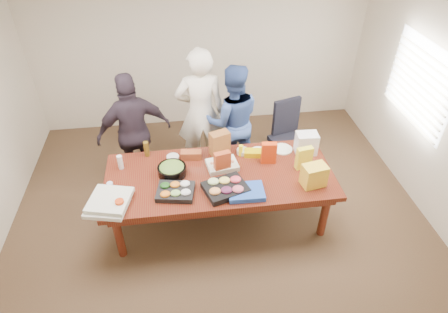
{
  "coord_description": "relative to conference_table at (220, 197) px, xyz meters",
  "views": [
    {
      "loc": [
        -0.43,
        -3.58,
        3.82
      ],
      "look_at": [
        0.07,
        0.1,
        0.95
      ],
      "focal_mm": 30.83,
      "sensor_mm": 36.0,
      "label": 1
    }
  ],
  "objects": [
    {
      "name": "floor",
      "position": [
        0.0,
        0.0,
        -0.39
      ],
      "size": [
        5.5,
        5.0,
        0.02
      ],
      "primitive_type": "cube",
      "color": "#47301E",
      "rests_on": "ground"
    },
    {
      "name": "ceiling",
      "position": [
        0.0,
        0.0,
        2.33
      ],
      "size": [
        5.5,
        5.0,
        0.02
      ],
      "primitive_type": "cube",
      "color": "white",
      "rests_on": "wall_back"
    },
    {
      "name": "wall_back",
      "position": [
        0.0,
        2.5,
        0.98
      ],
      "size": [
        5.5,
        0.04,
        2.7
      ],
      "primitive_type": "cube",
      "color": "beige",
      "rests_on": "floor"
    },
    {
      "name": "wall_right",
      "position": [
        2.75,
        0.0,
        0.98
      ],
      "size": [
        0.04,
        5.0,
        2.7
      ],
      "primitive_type": "cube",
      "color": "beige",
      "rests_on": "floor"
    },
    {
      "name": "window_panel",
      "position": [
        2.72,
        0.6,
        1.12
      ],
      "size": [
        0.03,
        1.4,
        1.1
      ],
      "primitive_type": "cube",
      "color": "white",
      "rests_on": "wall_right"
    },
    {
      "name": "window_blinds",
      "position": [
        2.68,
        0.6,
        1.12
      ],
      "size": [
        0.04,
        1.36,
        1.0
      ],
      "primitive_type": "cube",
      "color": "beige",
      "rests_on": "wall_right"
    },
    {
      "name": "conference_table",
      "position": [
        0.0,
        0.0,
        0.0
      ],
      "size": [
        2.8,
        1.2,
        0.75
      ],
      "primitive_type": "cube",
      "color": "#4C1C0F",
      "rests_on": "floor"
    },
    {
      "name": "office_chair",
      "position": [
        1.15,
        0.95,
        0.14
      ],
      "size": [
        0.66,
        0.66,
        1.03
      ],
      "primitive_type": "cube",
      "rotation": [
        0.0,
        0.0,
        0.3
      ],
      "color": "black",
      "rests_on": "floor"
    },
    {
      "name": "person_center",
      "position": [
        -0.13,
        1.13,
        0.59
      ],
      "size": [
        0.71,
        0.47,
        1.94
      ],
      "primitive_type": "imported",
      "rotation": [
        0.0,
        0.0,
        3.15
      ],
      "color": "white",
      "rests_on": "floor"
    },
    {
      "name": "person_right",
      "position": [
        0.31,
        1.04,
        0.48
      ],
      "size": [
        0.84,
        0.66,
        1.71
      ],
      "primitive_type": "imported",
      "rotation": [
        0.0,
        0.0,
        3.12
      ],
      "color": "#355190",
      "rests_on": "floor"
    },
    {
      "name": "person_left",
      "position": [
        -1.06,
        0.9,
        0.49
      ],
      "size": [
        1.1,
        0.69,
        1.74
      ],
      "primitive_type": "imported",
      "rotation": [
        0.0,
        0.0,
        3.43
      ],
      "color": "#2B212A",
      "rests_on": "floor"
    },
    {
      "name": "veggie_tray",
      "position": [
        -0.55,
        -0.27,
        0.41
      ],
      "size": [
        0.48,
        0.4,
        0.06
      ],
      "primitive_type": "cube",
      "rotation": [
        0.0,
        0.0,
        -0.18
      ],
      "color": "black",
      "rests_on": "conference_table"
    },
    {
      "name": "fruit_tray",
      "position": [
        0.03,
        -0.29,
        0.41
      ],
      "size": [
        0.57,
        0.51,
        0.07
      ],
      "primitive_type": "cube",
      "rotation": [
        0.0,
        0.0,
        0.31
      ],
      "color": "black",
      "rests_on": "conference_table"
    },
    {
      "name": "sheet_cake",
      "position": [
        0.05,
        0.14,
        0.41
      ],
      "size": [
        0.41,
        0.33,
        0.07
      ],
      "primitive_type": "cube",
      "rotation": [
        0.0,
        0.0,
        0.15
      ],
      "color": "silver",
      "rests_on": "conference_table"
    },
    {
      "name": "salad_bowl",
      "position": [
        -0.58,
        0.09,
        0.43
      ],
      "size": [
        0.38,
        0.38,
        0.11
      ],
      "primitive_type": "cylinder",
      "rotation": [
        0.0,
        0.0,
        -0.08
      ],
      "color": "black",
      "rests_on": "conference_table"
    },
    {
      "name": "chip_bag_blue",
      "position": [
        0.26,
        -0.38,
        0.41
      ],
      "size": [
        0.42,
        0.32,
        0.06
      ],
      "primitive_type": "cube",
      "rotation": [
        0.0,
        0.0,
        -0.03
      ],
      "color": "#214CB0",
      "rests_on": "conference_table"
    },
    {
      "name": "chip_bag_red",
      "position": [
        0.04,
        0.05,
        0.52
      ],
      "size": [
        0.22,
        0.13,
        0.29
      ],
      "primitive_type": "cube",
      "rotation": [
        0.0,
        0.0,
        0.23
      ],
      "color": "#AB411E",
      "rests_on": "conference_table"
    },
    {
      "name": "chip_bag_yellow",
      "position": [
        1.05,
        0.0,
        0.53
      ],
      "size": [
        0.21,
        0.11,
        0.3
      ],
      "primitive_type": "cube",
      "rotation": [
        0.0,
        0.0,
        0.16
      ],
      "color": "yellow",
      "rests_on": "conference_table"
    },
    {
      "name": "chip_bag_orange",
      "position": [
        0.65,
        0.17,
        0.52
      ],
      "size": [
        0.2,
        0.1,
        0.29
      ],
      "primitive_type": "cube",
      "rotation": [
        0.0,
        0.0,
        -0.11
      ],
      "color": "red",
      "rests_on": "conference_table"
    },
    {
      "name": "mayo_jar",
      "position": [
        0.16,
        0.48,
        0.44
      ],
      "size": [
        0.09,
        0.09,
        0.13
      ],
      "primitive_type": "cylinder",
      "rotation": [
        0.0,
        0.0,
        0.15
      ],
      "color": "silver",
      "rests_on": "conference_table"
    },
    {
      "name": "mustard_bottle",
      "position": [
        0.32,
        0.35,
        0.45
      ],
      "size": [
        0.07,
        0.07,
        0.16
      ],
      "primitive_type": "cylinder",
      "rotation": [
        0.0,
        0.0,
        -0.24
      ],
      "color": "#FFED0E",
      "rests_on": "conference_table"
    },
    {
      "name": "dressing_bottle",
      "position": [
        -0.89,
        0.52,
        0.48
      ],
      "size": [
        0.07,
        0.07,
        0.21
      ],
      "primitive_type": "cylinder",
      "rotation": [
        0.0,
        0.0,
        -0.03
      ],
      "color": "#5C420F",
      "rests_on": "conference_table"
    },
    {
      "name": "ranch_bottle",
      "position": [
        -1.21,
        0.29,
        0.47
      ],
      "size": [
        0.07,
        0.07,
        0.19
      ],
      "primitive_type": "cylinder",
      "rotation": [
        0.0,
        0.0,
        -0.08
      ],
      "color": "silver",
      "rests_on": "conference_table"
    },
    {
      "name": "banana_bunch",
      "position": [
        0.48,
        0.33,
        0.41
      ],
      "size": [
        0.24,
        0.17,
        0.08
      ],
      "primitive_type": "cube",
      "rotation": [
        0.0,
        0.0,
        -0.18
      ],
      "color": "#D5BA01",
      "rests_on": "conference_table"
    },
    {
      "name": "bread_loaf",
      "position": [
        -0.32,
        0.38,
        0.43
      ],
      "size": [
        0.28,
        0.15,
        0.11
      ],
      "primitive_type": "cube",
      "rotation": [
        0.0,
        0.0,
        -0.12
      ],
      "color": "brown",
      "rests_on": "conference_table"
    },
    {
      "name": "kraft_bag",
      "position": [
        0.06,
        0.43,
        0.54
      ],
      "size": [
        0.28,
        0.22,
        0.33
      ],
      "primitive_type": "cube",
      "rotation": [
        0.0,
        0.0,
        0.35
      ],
      "color": "brown",
      "rests_on": "conference_table"
    },
    {
      "name": "red_cup",
      "position": [
        -1.16,
        -0.44,
        0.44
      ],
      "size": [
        0.11,
        0.11,
        0.13
      ],
      "primitive_type": "cylinder",
      "rotation": [
        0.0,
        0.0,
        0.12
      ],
      "color": "red",
      "rests_on": "conference_table"
    },
    {
      "name": "clear_cup_a",
      "position": [
        -1.24,
        -0.27,
        0.43
      ],
      "size": [
        0.09,
        0.09,
        0.1
      ],
      "primitive_type": "cylinder",
      "rotation": [
        0.0,
        0.0,
        0.25
      ],
      "color": "silver",
      "rests_on": "conference_table"
    },
    {
      "name": "clear_cup_b",
      "position": [
        -1.3,
        -0.09,
        0.42
      ],
      "size": [
        0.08,
        0.08,
        0.1
      ],
      "primitive_type": "cylinder",
      "rotation": [
        0.0,
        0.0,
        -0.16
      ],
      "color": "silver",
      "rests_on": "conference_table"
    },
    {
      "name": "pizza_box_lower",
      "position": [
        -1.3,
        -0.38,
        0.4
      ],
      "size": [
        0.53,
        0.53,
        0.05
      ],
      "primitive_type": "cube",
      "rotation": [
        0.0,
        0.0,
        -0.23
      ],
      "color": "white",
      "rests_on": "conference_table"
    },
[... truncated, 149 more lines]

